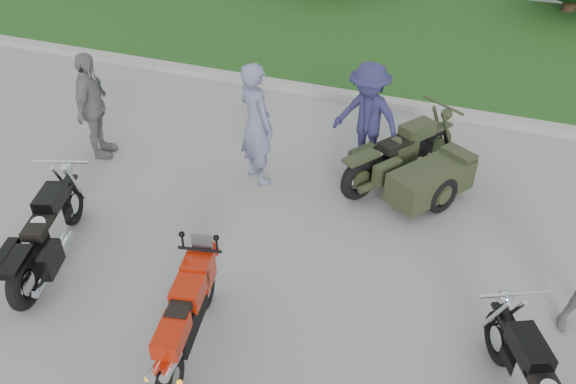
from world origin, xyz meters
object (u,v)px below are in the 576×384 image
(person_stripe, at_px, (256,124))
(person_denim, at_px, (367,118))
(sportbike_red, at_px, (186,317))
(cruiser_sidecar, at_px, (416,171))
(cruiser_left, at_px, (46,237))
(person_back, at_px, (93,107))

(person_stripe, xyz_separation_m, person_denim, (1.50, 0.92, -0.07))
(sportbike_red, relative_size, cruiser_sidecar, 0.82)
(sportbike_red, relative_size, person_stripe, 0.93)
(cruiser_left, height_order, person_stripe, person_stripe)
(sportbike_red, xyz_separation_m, person_back, (-3.48, 3.14, 0.39))
(person_denim, bearing_deg, person_back, -149.05)
(sportbike_red, height_order, cruiser_sidecar, cruiser_sidecar)
(cruiser_left, bearing_deg, cruiser_sidecar, 19.51)
(person_stripe, bearing_deg, person_denim, -114.22)
(person_stripe, bearing_deg, cruiser_sidecar, -135.22)
(person_back, bearing_deg, person_stripe, -101.23)
(cruiser_left, height_order, person_back, person_back)
(person_denim, bearing_deg, person_stripe, -133.17)
(cruiser_left, bearing_deg, person_denim, 30.48)
(cruiser_sidecar, xyz_separation_m, person_denim, (-0.91, 0.47, 0.48))
(cruiser_sidecar, height_order, person_denim, person_denim)
(sportbike_red, height_order, person_back, person_back)
(sportbike_red, distance_m, person_back, 4.70)
(sportbike_red, bearing_deg, person_denim, 67.27)
(sportbike_red, xyz_separation_m, person_stripe, (-0.68, 3.43, 0.47))
(sportbike_red, height_order, cruiser_left, same)
(person_stripe, relative_size, person_denim, 1.07)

